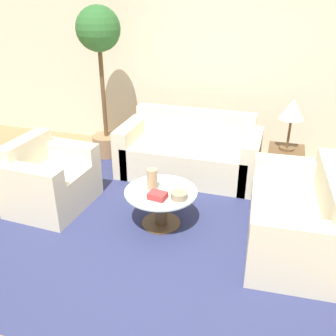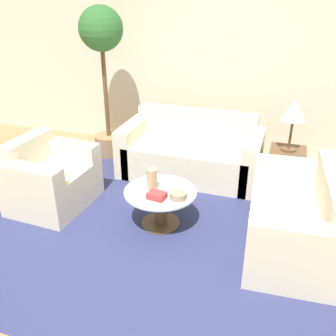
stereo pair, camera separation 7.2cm
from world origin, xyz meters
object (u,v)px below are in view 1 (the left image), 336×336
object	(u,v)px
armchair	(48,182)
bowl	(179,195)
coffee_table	(161,203)
potted_plant	(100,56)
book_stack	(158,196)
table_lamp	(292,111)
sofa_main	(190,154)
loveseat	(300,221)
vase	(152,179)

from	to	relation	value
armchair	bowl	bearing A→B (deg)	-90.63
coffee_table	potted_plant	bearing A→B (deg)	131.53
coffee_table	book_stack	world-z (taller)	book_stack
table_lamp	potted_plant	world-z (taller)	potted_plant
table_lamp	coffee_table	bearing A→B (deg)	-134.31
sofa_main	book_stack	xyz separation A→B (m)	(0.03, -1.42, 0.15)
loveseat	table_lamp	size ratio (longest dim) A/B	2.38
bowl	coffee_table	bearing A→B (deg)	158.17
coffee_table	book_stack	bearing A→B (deg)	-83.79
bowl	book_stack	bearing A→B (deg)	-162.32
table_lamp	potted_plant	xyz separation A→B (m)	(-2.55, 0.29, 0.45)
coffee_table	armchair	bearing A→B (deg)	179.68
potted_plant	vase	bearing A→B (deg)	-50.26
table_lamp	potted_plant	distance (m)	2.61
armchair	potted_plant	bearing A→B (deg)	2.51
bowl	table_lamp	bearing A→B (deg)	53.31
coffee_table	book_stack	size ratio (longest dim) A/B	3.93
sofa_main	armchair	world-z (taller)	sofa_main
book_stack	armchair	bearing A→B (deg)	-178.20
loveseat	vase	bearing A→B (deg)	-92.66
table_lamp	book_stack	bearing A→B (deg)	-130.59
coffee_table	bowl	size ratio (longest dim) A/B	4.50
potted_plant	bowl	distance (m)	2.46
vase	book_stack	size ratio (longest dim) A/B	1.15
sofa_main	coffee_table	world-z (taller)	sofa_main
loveseat	potted_plant	size ratio (longest dim) A/B	0.70
coffee_table	bowl	xyz separation A→B (m)	(0.22, -0.09, 0.18)
loveseat	coffee_table	bearing A→B (deg)	-91.77
armchair	vase	bearing A→B (deg)	-86.59
sofa_main	book_stack	world-z (taller)	sofa_main
coffee_table	book_stack	distance (m)	0.23
loveseat	table_lamp	distance (m)	1.40
loveseat	bowl	distance (m)	1.17
armchair	potted_plant	world-z (taller)	potted_plant
armchair	book_stack	distance (m)	1.39
armchair	coffee_table	size ratio (longest dim) A/B	1.26
sofa_main	book_stack	distance (m)	1.43
table_lamp	book_stack	size ratio (longest dim) A/B	3.22
loveseat	vase	distance (m)	1.49
bowl	vase	bearing A→B (deg)	161.27
armchair	potted_plant	size ratio (longest dim) A/B	0.46
sofa_main	bowl	distance (m)	1.39
armchair	loveseat	world-z (taller)	loveseat
coffee_table	table_lamp	world-z (taller)	table_lamp
coffee_table	bowl	bearing A→B (deg)	-21.83
sofa_main	vase	world-z (taller)	sofa_main
vase	table_lamp	bearing A→B (deg)	42.95
loveseat	coffee_table	world-z (taller)	loveseat
potted_plant	vase	world-z (taller)	potted_plant
armchair	potted_plant	xyz separation A→B (m)	(0.01, 1.51, 1.16)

